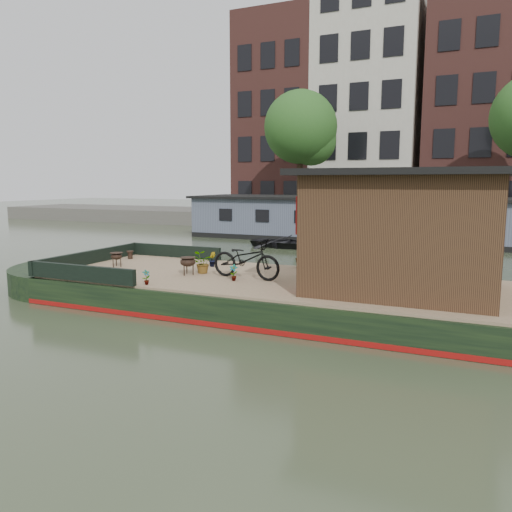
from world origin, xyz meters
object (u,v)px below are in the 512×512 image
at_px(cabin, 403,230).
at_px(brazier_rear, 117,260).
at_px(potted_plant_a, 234,273).
at_px(brazier_front, 188,266).
at_px(dinghy, 287,240).
at_px(bicycle, 246,259).

distance_m(cabin, brazier_rear, 7.20).
relative_size(potted_plant_a, brazier_front, 0.86).
bearing_deg(potted_plant_a, brazier_front, 171.13).
height_order(cabin, potted_plant_a, cabin).
distance_m(brazier_front, dinghy, 10.43).
relative_size(cabin, brazier_rear, 10.67).
xyz_separation_m(bicycle, brazier_rear, (-3.74, 0.08, -0.26)).
xyz_separation_m(cabin, potted_plant_a, (-3.54, -0.56, -1.04)).
relative_size(cabin, potted_plant_a, 10.89).
bearing_deg(cabin, potted_plant_a, -171.05).
bearing_deg(brazier_front, potted_plant_a, -8.87).
xyz_separation_m(brazier_front, dinghy, (-1.31, 10.34, -0.53)).
distance_m(bicycle, brazier_rear, 3.75).
relative_size(bicycle, brazier_rear, 4.58).
distance_m(bicycle, brazier_front, 1.47).
distance_m(potted_plant_a, brazier_rear, 3.62).
xyz_separation_m(potted_plant_a, brazier_front, (-1.30, 0.20, 0.03)).
distance_m(potted_plant_a, dinghy, 10.87).
distance_m(brazier_front, brazier_rear, 2.30).
bearing_deg(brazier_front, brazier_rear, 174.28).
xyz_separation_m(bicycle, dinghy, (-2.76, 10.19, -0.77)).
bearing_deg(potted_plant_a, cabin, 8.95).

